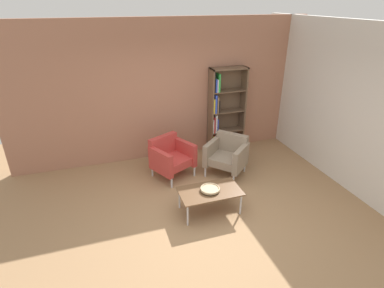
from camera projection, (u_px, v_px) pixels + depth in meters
ground_plane at (205, 219)px, 4.89m from camera, size 8.32×8.32×0.00m
brick_back_panel at (165, 91)px, 6.38m from camera, size 6.40×0.12×2.90m
plaster_right_partition at (341, 104)px, 5.58m from camera, size 0.12×5.20×2.90m
bookshelf_tall at (223, 112)px, 6.77m from camera, size 0.80×0.30×1.90m
coffee_table_low at (210, 192)px, 4.93m from camera, size 1.00×0.56×0.40m
decorative_bowl at (210, 189)px, 4.91m from camera, size 0.32×0.32×0.05m
armchair_spare_guest at (227, 154)px, 6.04m from camera, size 0.95×0.95×0.78m
armchair_near_window at (171, 156)px, 5.96m from camera, size 0.92×0.89×0.78m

